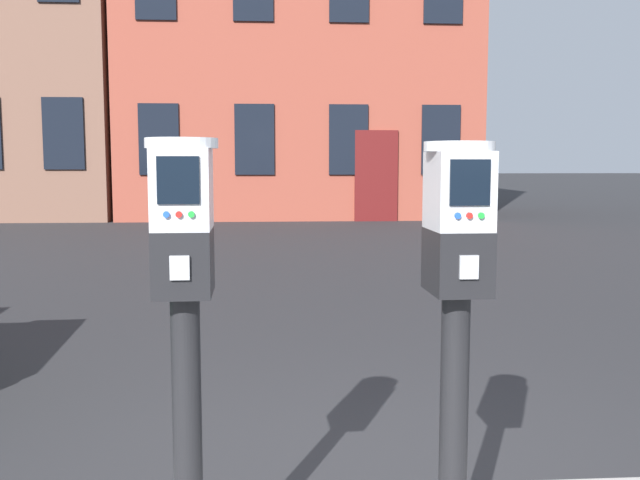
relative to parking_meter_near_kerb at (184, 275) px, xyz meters
name	(u,v)px	position (x,y,z in m)	size (l,w,h in m)	color
parking_meter_near_kerb	(184,275)	(0.00, 0.00, 0.00)	(0.22, 0.25, 1.32)	black
parking_meter_twin_adjacent	(457,274)	(0.84, 0.00, -0.01)	(0.22, 0.25, 1.31)	black
townhouse_orange_brick	(297,17)	(1.00, 17.31, 4.09)	(8.60, 5.58, 10.27)	brown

